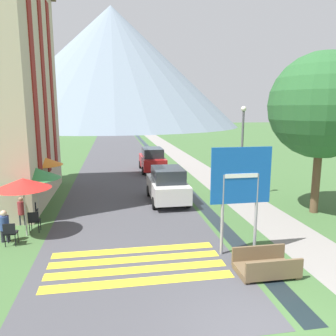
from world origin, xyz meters
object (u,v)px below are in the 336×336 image
(cafe_chair_far_right, at_px, (33,201))
(cafe_umbrella_middle_green, at_px, (36,173))
(road_sign, at_px, (241,184))
(tree_by_path, at_px, (322,106))
(cafe_umbrella_rear_orange, at_px, (42,161))
(cafe_umbrella_front_red, at_px, (23,184))
(person_seated_near, at_px, (22,209))
(cafe_chair_nearest, at_px, (10,232))
(parked_car_far, at_px, (152,160))
(footbridge, at_px, (266,266))
(cafe_chair_middle, at_px, (32,209))
(streetlamp, at_px, (242,144))
(cafe_chair_near_left, at_px, (34,220))
(person_seated_far, at_px, (4,225))
(parked_car_near, at_px, (167,185))

(cafe_chair_far_right, relative_size, cafe_umbrella_middle_green, 0.38)
(road_sign, xyz_separation_m, tree_by_path, (5.14, 3.58, 2.53))
(road_sign, relative_size, cafe_umbrella_rear_orange, 1.48)
(cafe_umbrella_front_red, height_order, person_seated_near, cafe_umbrella_front_red)
(cafe_chair_nearest, bearing_deg, parked_car_far, 72.80)
(cafe_chair_nearest, height_order, cafe_umbrella_front_red, cafe_umbrella_front_red)
(cafe_chair_nearest, distance_m, person_seated_near, 2.19)
(tree_by_path, bearing_deg, road_sign, -145.17)
(cafe_umbrella_rear_orange, xyz_separation_m, tree_by_path, (12.73, -3.70, 2.71))
(footbridge, xyz_separation_m, cafe_umbrella_middle_green, (-7.69, 6.51, 1.77))
(cafe_chair_far_right, relative_size, cafe_umbrella_front_red, 0.38)
(footbridge, height_order, tree_by_path, tree_by_path)
(cafe_chair_middle, distance_m, streetlamp, 10.84)
(cafe_umbrella_front_red, distance_m, cafe_umbrella_rear_orange, 4.47)
(road_sign, distance_m, cafe_chair_near_left, 8.03)
(cafe_chair_middle, bearing_deg, cafe_umbrella_front_red, -61.44)
(tree_by_path, bearing_deg, cafe_umbrella_rear_orange, 163.77)
(person_seated_far, bearing_deg, footbridge, -24.49)
(road_sign, relative_size, person_seated_far, 3.01)
(cafe_chair_near_left, distance_m, cafe_chair_far_right, 2.84)
(cafe_umbrella_middle_green, bearing_deg, person_seated_far, -102.03)
(person_seated_far, height_order, person_seated_near, person_seated_near)
(cafe_chair_middle, distance_m, person_seated_far, 2.26)
(streetlamp, bearing_deg, person_seated_far, -157.74)
(road_sign, bearing_deg, parked_car_far, 94.12)
(footbridge, height_order, cafe_chair_near_left, cafe_chair_near_left)
(cafe_umbrella_front_red, bearing_deg, cafe_chair_far_right, 98.07)
(footbridge, bearing_deg, cafe_chair_near_left, 148.45)
(parked_car_far, relative_size, cafe_umbrella_middle_green, 1.86)
(road_sign, height_order, cafe_chair_middle, road_sign)
(parked_car_far, xyz_separation_m, person_seated_near, (-6.77, -10.82, -0.23))
(cafe_chair_far_right, height_order, streetlamp, streetlamp)
(footbridge, distance_m, person_seated_near, 9.84)
(cafe_umbrella_middle_green, bearing_deg, person_seated_near, -114.16)
(parked_car_far, distance_m, person_seated_near, 12.77)
(cafe_umbrella_front_red, xyz_separation_m, streetlamp, (10.17, 3.90, 0.88))
(road_sign, bearing_deg, person_seated_near, 152.49)
(parked_car_far, height_order, cafe_chair_far_right, parked_car_far)
(footbridge, xyz_separation_m, tree_by_path, (4.86, 5.03, 4.68))
(cafe_chair_nearest, bearing_deg, cafe_chair_middle, 96.68)
(road_sign, distance_m, parked_car_far, 15.02)
(cafe_chair_near_left, distance_m, cafe_chair_nearest, 1.31)
(footbridge, bearing_deg, cafe_chair_far_right, 137.86)
(parked_car_near, relative_size, person_seated_near, 3.14)
(tree_by_path, bearing_deg, footbridge, -134.02)
(parked_car_near, bearing_deg, person_seated_near, -160.22)
(footbridge, xyz_separation_m, streetlamp, (2.51, 8.18, 2.70))
(cafe_chair_far_right, relative_size, streetlamp, 0.17)
(parked_car_far, xyz_separation_m, cafe_chair_near_left, (-6.09, -11.80, -0.40))
(parked_car_far, relative_size, tree_by_path, 0.58)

